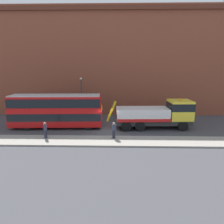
% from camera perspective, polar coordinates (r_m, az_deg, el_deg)
% --- Properties ---
extents(ground_plane, '(120.00, 120.00, 0.00)m').
position_cam_1_polar(ground_plane, '(24.29, -1.01, -4.85)').
color(ground_plane, '#424247').
extents(near_kerb, '(60.00, 2.80, 0.15)m').
position_cam_1_polar(near_kerb, '(20.30, -1.50, -8.20)').
color(near_kerb, gray).
rests_on(near_kerb, ground_plane).
extents(building_facade, '(60.00, 1.50, 16.00)m').
position_cam_1_polar(building_facade, '(31.23, -0.43, 14.03)').
color(building_facade, brown).
rests_on(building_facade, ground_plane).
extents(recovery_tow_truck, '(10.20, 3.06, 3.67)m').
position_cam_1_polar(recovery_tow_truck, '(24.77, 12.62, -0.60)').
color(recovery_tow_truck, '#2D2D2D').
rests_on(recovery_tow_truck, ground_plane).
extents(double_decker_bus, '(11.13, 3.07, 4.06)m').
position_cam_1_polar(double_decker_bus, '(25.25, -15.51, 0.59)').
color(double_decker_bus, red).
rests_on(double_decker_bus, ground_plane).
extents(pedestrian_onlooker, '(0.44, 0.48, 1.71)m').
position_cam_1_polar(pedestrian_onlooker, '(21.69, -18.37, -4.94)').
color(pedestrian_onlooker, '#232333').
rests_on(pedestrian_onlooker, near_kerb).
extents(pedestrian_bystander, '(0.44, 0.35, 1.71)m').
position_cam_1_polar(pedestrian_bystander, '(20.56, 0.52, -5.23)').
color(pedestrian_bystander, '#232333').
rests_on(pedestrian_bystander, near_kerb).
extents(street_lamp, '(0.36, 0.36, 5.83)m').
position_cam_1_polar(street_lamp, '(29.71, -8.64, 5.08)').
color(street_lamp, '#38383D').
rests_on(street_lamp, ground_plane).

